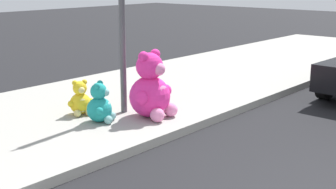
% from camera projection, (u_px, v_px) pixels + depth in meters
% --- Properties ---
extents(sidewalk, '(28.00, 4.40, 0.15)m').
position_uv_depth(sidewalk, '(52.00, 120.00, 8.42)').
color(sidewalk, '#9E9B93').
rests_on(sidewalk, ground_plane).
extents(sign_pole, '(0.56, 0.11, 3.20)m').
position_uv_depth(sign_pole, '(122.00, 18.00, 8.21)').
color(sign_pole, '#4C4C51').
rests_on(sign_pole, sidewalk).
extents(plush_pink_large, '(0.90, 0.81, 1.17)m').
position_uv_depth(plush_pink_large, '(151.00, 91.00, 8.22)').
color(plush_pink_large, '#F22D93').
rests_on(plush_pink_large, sidewalk).
extents(plush_brown, '(0.41, 0.43, 0.60)m').
position_uv_depth(plush_brown, '(148.00, 89.00, 9.37)').
color(plush_brown, olive).
rests_on(plush_brown, sidewalk).
extents(plush_teal, '(0.48, 0.50, 0.70)m').
position_uv_depth(plush_teal, '(100.00, 106.00, 7.98)').
color(plush_teal, teal).
rests_on(plush_teal, sidewalk).
extents(plush_yellow, '(0.45, 0.45, 0.62)m').
position_uv_depth(plush_yellow, '(81.00, 101.00, 8.42)').
color(plush_yellow, yellow).
rests_on(plush_yellow, sidewalk).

